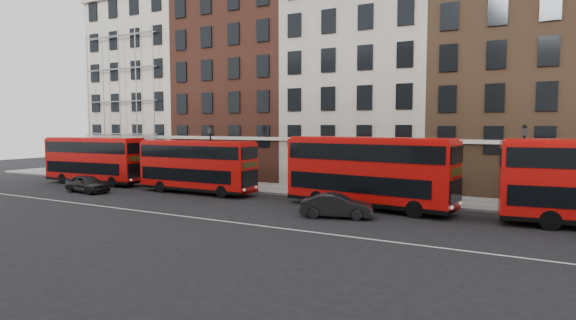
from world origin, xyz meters
The scene contains 13 objects.
ground centered at (0.00, 0.00, 0.00)m, with size 120.00×120.00×0.00m, color black.
pavement centered at (0.00, 10.50, 0.07)m, with size 80.00×5.00×0.15m, color gray.
kerb centered at (0.00, 8.00, 0.08)m, with size 80.00×0.30×0.16m, color gray.
road_centre_line centered at (0.00, -2.00, 0.01)m, with size 70.00×0.12×0.01m, color white.
building_terrace centered at (-0.31, 17.88, 10.24)m, with size 64.00×11.95×22.00m.
bus_a centered at (-21.73, 5.60, 2.30)m, with size 10.35×3.07×4.29m.
bus_b centered at (-9.75, 5.60, 2.25)m, with size 10.01×2.45×4.20m.
bus_c centered at (4.34, 5.60, 2.48)m, with size 11.26×4.06×4.63m.
car_rear centered at (-17.78, 1.73, 0.71)m, with size 1.68×4.18×1.42m, color black.
car_front centered at (3.68, 1.95, 0.69)m, with size 1.46×4.19×1.38m, color black.
lamp_post_left centered at (-10.51, 8.38, 3.08)m, with size 0.44×0.44×5.33m.
lamp_post_right centered at (13.17, 9.12, 3.08)m, with size 0.44×0.44×5.33m.
iron_railings centered at (0.00, 12.70, 0.65)m, with size 6.60×0.06×1.00m, color black, non-canonical shape.
Camera 1 is at (13.41, -22.21, 5.34)m, focal length 28.00 mm.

